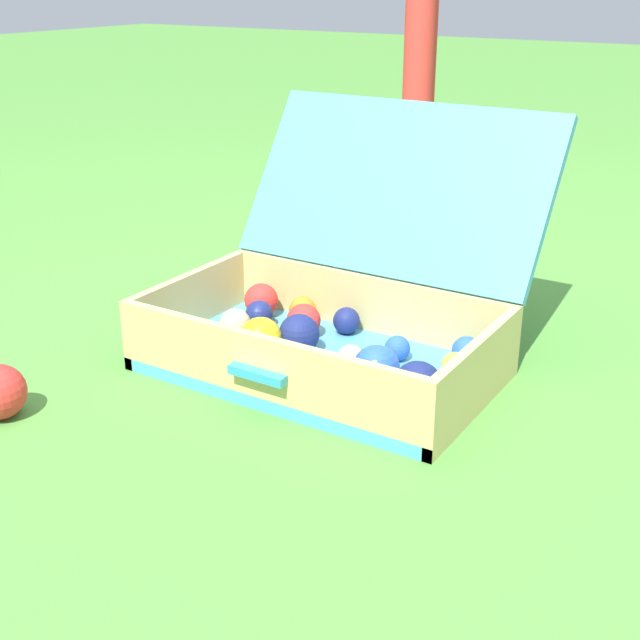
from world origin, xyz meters
name	(u,v)px	position (x,y,z in m)	size (l,w,h in m)	color
ground_plane	(379,367)	(0.00, 0.00, 0.00)	(16.00, 16.00, 0.00)	#4C8C38
open_suitcase	(339,309)	(-0.09, -0.01, 0.10)	(0.64, 0.62, 0.46)	#4799C6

